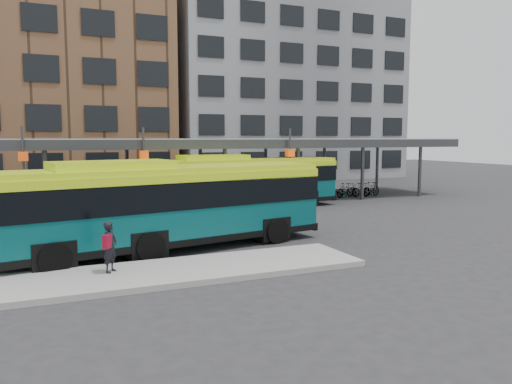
{
  "coord_description": "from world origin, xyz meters",
  "views": [
    {
      "loc": [
        -8.22,
        -17.86,
        4.22
      ],
      "look_at": [
        0.63,
        2.58,
        1.8
      ],
      "focal_mm": 35.0,
      "sensor_mm": 36.0,
      "label": 1
    }
  ],
  "objects": [
    {
      "name": "ground",
      "position": [
        0.0,
        0.0,
        0.0
      ],
      "size": [
        120.0,
        120.0,
        0.0
      ],
      "primitive_type": "plane",
      "color": "#28282B",
      "rests_on": "ground"
    },
    {
      "name": "boarding_island",
      "position": [
        -5.5,
        -3.0,
        0.09
      ],
      "size": [
        14.0,
        3.0,
        0.18
      ],
      "primitive_type": "cube",
      "color": "gray",
      "rests_on": "ground"
    },
    {
      "name": "canopy",
      "position": [
        -0.06,
        12.87,
        3.91
      ],
      "size": [
        40.0,
        6.53,
        4.8
      ],
      "color": "#999B9E",
      "rests_on": "ground"
    },
    {
      "name": "building_brick",
      "position": [
        -10.0,
        32.0,
        11.0
      ],
      "size": [
        26.0,
        14.0,
        22.0
      ],
      "primitive_type": "cube",
      "color": "brown",
      "rests_on": "ground"
    },
    {
      "name": "building_grey",
      "position": [
        16.0,
        32.0,
        10.0
      ],
      "size": [
        24.0,
        14.0,
        20.0
      ],
      "primitive_type": "cube",
      "color": "slate",
      "rests_on": "ground"
    },
    {
      "name": "bus_front",
      "position": [
        -3.96,
        0.4,
        1.78
      ],
      "size": [
        12.69,
        4.82,
        3.43
      ],
      "rotation": [
        0.0,
        0.0,
        0.18
      ],
      "color": "#06474B",
      "rests_on": "ground"
    },
    {
      "name": "bus_rear",
      "position": [
        2.76,
        9.47,
        1.7
      ],
      "size": [
        12.0,
        3.63,
        3.26
      ],
      "rotation": [
        0.0,
        0.0,
        0.1
      ],
      "color": "#06474B",
      "rests_on": "ground"
    },
    {
      "name": "pedestrian",
      "position": [
        -6.41,
        -2.61,
        0.96
      ],
      "size": [
        0.63,
        0.67,
        1.55
      ],
      "rotation": [
        0.0,
        0.0,
        0.93
      ],
      "color": "black",
      "rests_on": "boarding_island"
    },
    {
      "name": "bike_rack",
      "position": [
        12.55,
        12.04,
        0.48
      ],
      "size": [
        4.43,
        1.56,
        1.06
      ],
      "color": "slate",
      "rests_on": "ground"
    }
  ]
}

